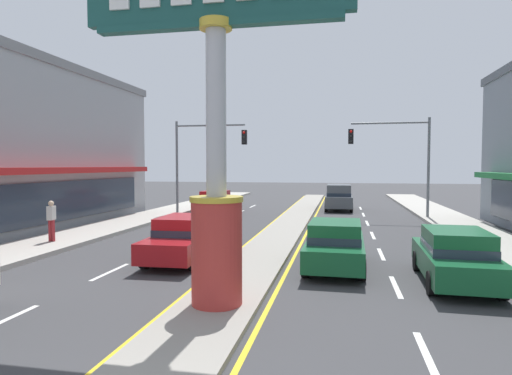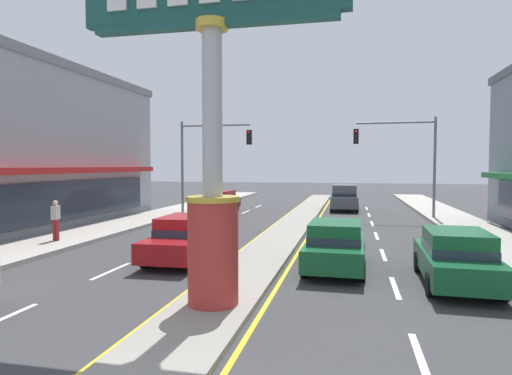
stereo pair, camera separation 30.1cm
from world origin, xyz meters
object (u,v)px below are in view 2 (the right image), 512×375
object	(u,v)px
sedan_near_left_lane	(185,238)
sedan_kerb_right	(335,245)
traffic_light_right_side	(404,150)
sedan_mid_left_lane	(220,201)
district_sign	(212,127)
sedan_far_left_oncoming	(456,257)
suv_near_right_lane	(344,197)
pedestrian_near_kerb	(56,218)
traffic_light_left_side	(207,151)

from	to	relation	value
sedan_near_left_lane	sedan_kerb_right	size ratio (longest dim) A/B	1.00
traffic_light_right_side	sedan_mid_left_lane	bearing A→B (deg)	174.04
traffic_light_right_side	district_sign	bearing A→B (deg)	-108.63
sedan_near_left_lane	sedan_far_left_oncoming	size ratio (longest dim) A/B	1.00
suv_near_right_lane	pedestrian_near_kerb	xyz separation A→B (m)	(-11.48, -16.62, 0.15)
sedan_mid_left_lane	traffic_light_right_side	bearing A→B (deg)	-5.96
traffic_light_right_side	sedan_far_left_oncoming	distance (m)	15.35
sedan_mid_left_lane	sedan_far_left_oncoming	distance (m)	20.04
traffic_light_left_side	sedan_far_left_oncoming	bearing A→B (deg)	-49.97
sedan_far_left_oncoming	sedan_kerb_right	world-z (taller)	same
pedestrian_near_kerb	suv_near_right_lane	bearing A→B (deg)	55.36
suv_near_right_lane	sedan_kerb_right	distance (m)	18.41
pedestrian_near_kerb	sedan_far_left_oncoming	bearing A→B (deg)	-11.29
traffic_light_right_side	sedan_mid_left_lane	size ratio (longest dim) A/B	1.42
district_sign	pedestrian_near_kerb	size ratio (longest dim) A/B	4.76
sedan_near_left_lane	sedan_far_left_oncoming	distance (m)	8.59
traffic_light_left_side	sedan_far_left_oncoming	world-z (taller)	traffic_light_left_side
suv_near_right_lane	sedan_far_left_oncoming	size ratio (longest dim) A/B	1.06
sedan_kerb_right	suv_near_right_lane	bearing A→B (deg)	89.99
suv_near_right_lane	sedan_kerb_right	size ratio (longest dim) A/B	1.06
district_sign	sedan_near_left_lane	world-z (taller)	district_sign
district_sign	traffic_light_left_side	xyz separation A→B (m)	(-6.18, 17.72, 0.08)
suv_near_right_lane	sedan_kerb_right	xyz separation A→B (m)	(-0.00, -18.41, -0.20)
district_sign	pedestrian_near_kerb	xyz separation A→B (m)	(-8.89, 6.31, -3.03)
pedestrian_near_kerb	traffic_light_left_side	bearing A→B (deg)	76.61
traffic_light_right_side	traffic_light_left_side	bearing A→B (deg)	-177.25
sedan_near_left_lane	sedan_mid_left_lane	size ratio (longest dim) A/B	0.99
traffic_light_right_side	sedan_mid_left_lane	distance (m)	12.61
district_sign	suv_near_right_lane	bearing A→B (deg)	83.55
traffic_light_left_side	sedan_mid_left_lane	bearing A→B (deg)	81.17
sedan_near_left_lane	pedestrian_near_kerb	xyz separation A→B (m)	(-6.30, 1.56, 0.34)
district_sign	sedan_kerb_right	distance (m)	6.21
district_sign	sedan_mid_left_lane	xyz separation A→B (m)	(-5.89, 19.58, -3.37)
district_sign	sedan_kerb_right	bearing A→B (deg)	60.21
sedan_mid_left_lane	pedestrian_near_kerb	world-z (taller)	pedestrian_near_kerb
sedan_kerb_right	pedestrian_near_kerb	bearing A→B (deg)	171.15
traffic_light_right_side	sedan_far_left_oncoming	size ratio (longest dim) A/B	1.42
traffic_light_right_side	sedan_far_left_oncoming	bearing A→B (deg)	-91.10
traffic_light_right_side	sedan_kerb_right	bearing A→B (deg)	-104.57
suv_near_right_lane	pedestrian_near_kerb	bearing A→B (deg)	-124.64
suv_near_right_lane	sedan_near_left_lane	xyz separation A→B (m)	(-5.18, -18.18, -0.20)
sedan_near_left_lane	pedestrian_near_kerb	size ratio (longest dim) A/B	2.60
traffic_light_left_side	sedan_far_left_oncoming	size ratio (longest dim) A/B	1.42
sedan_near_left_lane	sedan_far_left_oncoming	world-z (taller)	same
district_sign	suv_near_right_lane	distance (m)	23.29
sedan_far_left_oncoming	sedan_kerb_right	xyz separation A→B (m)	(-3.30, 1.16, 0.00)
sedan_near_left_lane	sedan_kerb_right	world-z (taller)	same
district_sign	suv_near_right_lane	world-z (taller)	district_sign
district_sign	sedan_far_left_oncoming	distance (m)	7.57
district_sign	suv_near_right_lane	size ratio (longest dim) A/B	1.73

